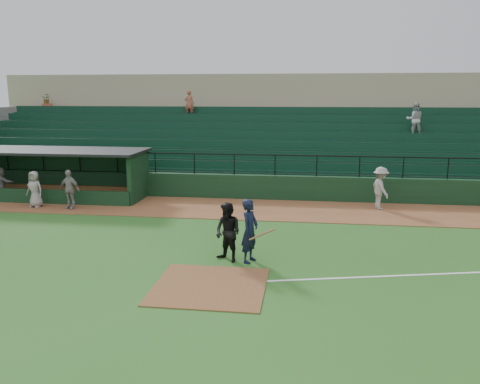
# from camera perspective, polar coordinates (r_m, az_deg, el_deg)

# --- Properties ---
(ground) EXTENTS (90.00, 90.00, 0.00)m
(ground) POSITION_cam_1_polar(r_m,az_deg,el_deg) (14.35, -2.76, -9.46)
(ground) COLOR #275A1D
(ground) RESTS_ON ground
(warning_track) EXTENTS (40.00, 4.00, 0.03)m
(warning_track) POSITION_cam_1_polar(r_m,az_deg,el_deg) (21.92, 1.07, -2.00)
(warning_track) COLOR brown
(warning_track) RESTS_ON ground
(home_plate_dirt) EXTENTS (3.00, 3.00, 0.03)m
(home_plate_dirt) POSITION_cam_1_polar(r_m,az_deg,el_deg) (13.43, -3.55, -10.91)
(home_plate_dirt) COLOR brown
(home_plate_dirt) RESTS_ON ground
(stadium_structure) EXTENTS (38.00, 13.08, 6.40)m
(stadium_structure) POSITION_cam_1_polar(r_m,az_deg,el_deg) (29.86, 3.01, 6.05)
(stadium_structure) COLOR black
(stadium_structure) RESTS_ON ground
(dugout) EXTENTS (8.90, 3.20, 2.42)m
(dugout) POSITION_cam_1_polar(r_m,az_deg,el_deg) (26.09, -20.28, 2.41)
(dugout) COLOR black
(dugout) RESTS_ON ground
(batter_at_plate) EXTENTS (1.13, 0.84, 1.98)m
(batter_at_plate) POSITION_cam_1_polar(r_m,az_deg,el_deg) (14.97, 1.15, -4.56)
(batter_at_plate) COLOR black
(batter_at_plate) RESTS_ON ground
(umpire) EXTENTS (1.13, 1.07, 1.85)m
(umpire) POSITION_cam_1_polar(r_m,az_deg,el_deg) (15.05, -1.42, -4.74)
(umpire) COLOR black
(umpire) RESTS_ON ground
(runner) EXTENTS (1.04, 1.38, 1.90)m
(runner) POSITION_cam_1_polar(r_m,az_deg,el_deg) (22.58, 16.12, 0.45)
(runner) COLOR #9A9690
(runner) RESTS_ON warning_track
(dugout_player_a) EXTENTS (1.10, 0.62, 1.77)m
(dugout_player_a) POSITION_cam_1_polar(r_m,az_deg,el_deg) (23.05, -19.35, 0.30)
(dugout_player_a) COLOR #99948F
(dugout_player_a) RESTS_ON warning_track
(dugout_player_b) EXTENTS (0.89, 0.66, 1.66)m
(dugout_player_b) POSITION_cam_1_polar(r_m,az_deg,el_deg) (23.97, -22.89, 0.32)
(dugout_player_b) COLOR #9A9490
(dugout_player_b) RESTS_ON warning_track
(dugout_player_c) EXTENTS (1.53, 1.01, 1.58)m
(dugout_player_c) POSITION_cam_1_polar(r_m,az_deg,el_deg) (26.66, -26.16, 1.01)
(dugout_player_c) COLOR gray
(dugout_player_c) RESTS_ON warning_track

